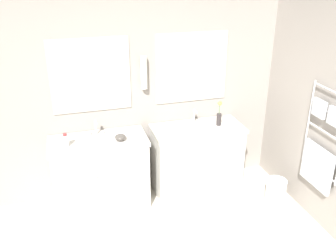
# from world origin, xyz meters

# --- Properties ---
(wall_back) EXTENTS (5.37, 0.15, 2.60)m
(wall_back) POSITION_xyz_m (0.01, 2.25, 1.31)
(wall_back) COLOR gray
(wall_back) RESTS_ON ground_plane
(vanity_left) EXTENTS (1.07, 0.57, 0.84)m
(vanity_left) POSITION_xyz_m (-0.32, 1.93, 0.43)
(vanity_left) COLOR silver
(vanity_left) RESTS_ON ground_plane
(vanity_right) EXTENTS (1.07, 0.57, 0.84)m
(vanity_right) POSITION_xyz_m (0.84, 1.93, 0.43)
(vanity_right) COLOR silver
(vanity_right) RESTS_ON ground_plane
(faucet_left) EXTENTS (0.17, 0.11, 0.17)m
(faucet_left) POSITION_xyz_m (-0.32, 2.09, 0.92)
(faucet_left) COLOR silver
(faucet_left) RESTS_ON vanity_left
(faucet_right) EXTENTS (0.17, 0.11, 0.17)m
(faucet_right) POSITION_xyz_m (0.84, 2.09, 0.92)
(faucet_right) COLOR silver
(faucet_right) RESTS_ON vanity_right
(toiletry_bottle) EXTENTS (0.06, 0.06, 0.16)m
(toiletry_bottle) POSITION_xyz_m (-0.66, 1.88, 0.91)
(toiletry_bottle) COLOR silver
(toiletry_bottle) RESTS_ON vanity_left
(amenity_bowl) EXTENTS (0.12, 0.12, 0.07)m
(amenity_bowl) POSITION_xyz_m (-0.09, 1.87, 0.88)
(amenity_bowl) COLOR #4C4742
(amenity_bowl) RESTS_ON vanity_left
(flower_vase) EXTENTS (0.06, 0.06, 0.30)m
(flower_vase) POSITION_xyz_m (1.10, 1.95, 0.96)
(flower_vase) COLOR #332D2D
(flower_vase) RESTS_ON vanity_right
(soap_dish) EXTENTS (0.08, 0.06, 0.04)m
(soap_dish) POSITION_xyz_m (0.52, 1.86, 0.86)
(soap_dish) COLOR white
(soap_dish) RESTS_ON vanity_right
(waste_bin) EXTENTS (0.24, 0.24, 0.30)m
(waste_bin) POSITION_xyz_m (1.64, 1.42, 0.16)
(waste_bin) COLOR silver
(waste_bin) RESTS_ON ground_plane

